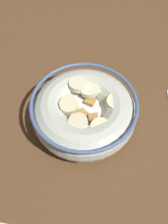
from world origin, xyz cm
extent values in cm
cube|color=brown|center=(0.00, 0.00, -1.00)|extent=(130.24, 130.24, 2.00)
cylinder|color=beige|center=(0.00, 0.00, 0.30)|extent=(9.44, 9.44, 0.60)
torus|color=beige|center=(0.00, 0.00, 2.87)|extent=(17.16, 17.16, 5.74)
torus|color=#4C6699|center=(0.00, 0.00, 5.44)|extent=(17.24, 17.24, 0.60)
cylinder|color=white|center=(0.00, 0.00, 3.39)|extent=(13.71, 13.71, 0.40)
cube|color=#AD7F42|center=(-5.39, 0.16, 3.91)|extent=(2.20, 2.21, 0.76)
cube|color=tan|center=(-1.26, -3.85, 3.87)|extent=(2.20, 2.21, 0.85)
cube|color=#B78947|center=(0.79, -5.74, 3.84)|extent=(2.18, 2.16, 0.84)
cube|color=tan|center=(4.91, -3.19, 3.84)|extent=(1.87, 1.93, 0.89)
cube|color=tan|center=(-3.57, -3.80, 3.91)|extent=(2.00, 2.05, 0.88)
cube|color=#AD7F42|center=(1.30, 1.91, 4.01)|extent=(2.06, 2.04, 0.76)
cube|color=#B78947|center=(3.36, 4.51, 3.98)|extent=(1.94, 1.91, 0.82)
cube|color=#B78947|center=(-3.83, -1.80, 3.94)|extent=(1.81, 1.82, 0.72)
cube|color=#AD7F42|center=(1.14, 0.18, 4.12)|extent=(2.15, 2.14, 0.80)
cube|color=#AD7F42|center=(-1.72, 0.57, 3.96)|extent=(1.83, 1.81, 0.77)
cube|color=tan|center=(5.25, 0.90, 3.99)|extent=(2.10, 2.08, 0.80)
cylinder|color=beige|center=(0.73, -2.28, 5.23)|extent=(4.31, 4.25, 1.37)
cylinder|color=#F9EFC6|center=(-3.26, 0.36, 4.92)|extent=(4.26, 4.31, 1.22)
cylinder|color=#F4EABC|center=(-3.40, -2.10, 5.34)|extent=(3.74, 3.69, 1.46)
cylinder|color=#F4EABC|center=(3.19, 3.45, 4.96)|extent=(4.33, 4.27, 1.38)
cylinder|color=#F4EABC|center=(3.26, 0.49, 4.96)|extent=(3.27, 3.35, 1.30)
cylinder|color=#F9EFC6|center=(-1.86, 4.66, 5.00)|extent=(3.15, 3.20, 1.39)
camera|label=1|loc=(22.51, 6.47, 39.46)|focal=42.29mm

